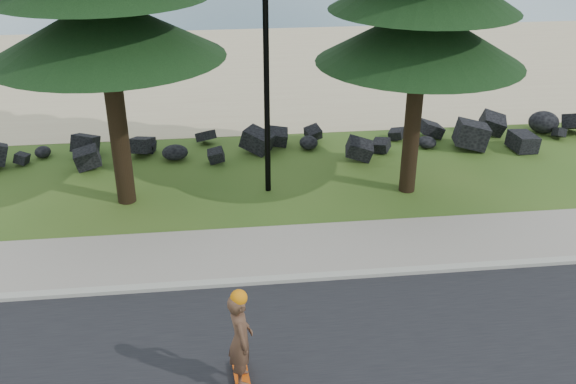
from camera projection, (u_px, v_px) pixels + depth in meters
name	position (u px, v px, depth m)	size (l,w,h in m)	color
ground	(281.00, 257.00, 13.47)	(160.00, 160.00, 0.00)	#30531A
kerb	(286.00, 279.00, 12.64)	(160.00, 0.20, 0.10)	#AFAD9E
sidewalk	(280.00, 250.00, 13.63)	(160.00, 2.00, 0.08)	#9D9484
beach_sand	(244.00, 69.00, 26.35)	(160.00, 15.00, 0.01)	tan
seawall_boulders	(261.00, 153.00, 18.44)	(60.00, 2.40, 1.10)	black
lamp_post	(266.00, 26.00, 14.46)	(0.25, 0.14, 8.14)	black
skateboarder	(241.00, 340.00, 9.71)	(0.42, 0.97, 1.78)	#D44B0C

